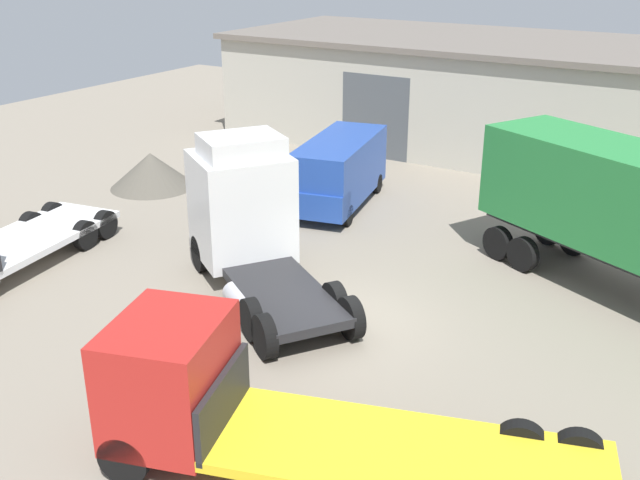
% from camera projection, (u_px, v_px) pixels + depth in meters
% --- Properties ---
extents(ground_plane, '(60.00, 60.00, 0.00)m').
position_uv_depth(ground_plane, '(343.00, 324.00, 18.74)').
color(ground_plane, gray).
extents(warehouse_building, '(30.10, 10.05, 4.81)m').
position_uv_depth(warehouse_building, '(558.00, 100.00, 32.64)').
color(warehouse_building, '#B7B2A3').
rests_on(warehouse_building, ground_plane).
extents(tractor_unit_white, '(6.75, 5.69, 4.08)m').
position_uv_depth(tractor_unit_white, '(247.00, 215.00, 20.53)').
color(tractor_unit_white, silver).
rests_on(tractor_unit_white, ground_plane).
extents(delivery_van_blue, '(3.10, 5.74, 2.44)m').
position_uv_depth(delivery_van_blue, '(338.00, 171.00, 26.41)').
color(delivery_van_blue, '#2347A3').
rests_on(delivery_van_blue, ground_plane).
extents(flatbed_truck_red, '(9.17, 4.90, 2.68)m').
position_uv_depth(flatbed_truck_red, '(245.00, 402.00, 13.40)').
color(flatbed_truck_red, red).
rests_on(flatbed_truck_red, ground_plane).
extents(gravel_pile, '(3.22, 3.22, 1.36)m').
position_uv_depth(gravel_pile, '(151.00, 170.00, 28.77)').
color(gravel_pile, '#565147').
rests_on(gravel_pile, ground_plane).
extents(oil_drum, '(0.58, 0.58, 0.88)m').
position_uv_depth(oil_drum, '(267.00, 226.00, 23.84)').
color(oil_drum, black).
rests_on(oil_drum, ground_plane).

